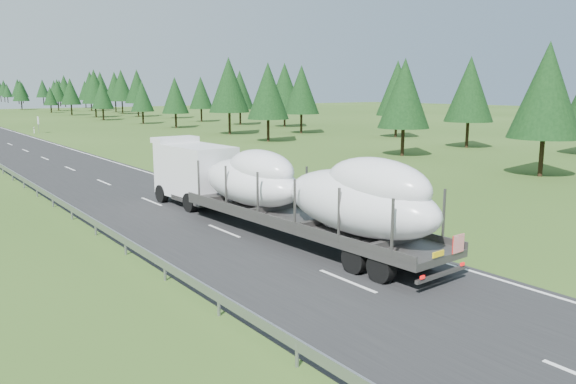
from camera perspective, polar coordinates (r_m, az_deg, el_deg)
ground at (r=20.74m, az=6.03°, el=-9.02°), size 400.00×400.00×0.00m
highway_sign at (r=96.75m, az=-24.05°, el=6.55°), size 0.08×0.90×2.60m
tree_line_right at (r=151.74m, az=-15.79°, el=10.09°), size 28.34×355.39×12.54m
boat_truck at (r=26.78m, az=-1.37°, el=0.65°), size 3.73×21.26×4.32m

